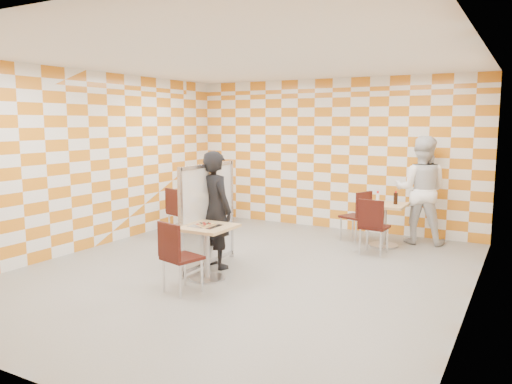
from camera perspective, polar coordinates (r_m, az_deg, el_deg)
room_shell at (r=7.47m, az=0.61°, el=3.03°), size 7.00×7.00×7.00m
main_table at (r=6.88m, az=-5.66°, el=-5.82°), size 0.70×0.70×0.75m
second_table at (r=8.92m, az=14.47°, el=-2.84°), size 0.70×0.70×0.75m
empty_table at (r=9.87m, az=-5.94°, el=-1.58°), size 0.70×0.70×0.75m
chair_main_front at (r=6.33m, az=-9.10°, el=-6.78°), size 0.52×0.52×0.92m
chair_second_front at (r=8.26m, az=13.17°, el=-3.40°), size 0.44×0.45×0.92m
chair_second_side at (r=9.12m, az=11.67°, el=-2.28°), size 0.55×0.55×0.92m
chair_empty_near at (r=9.42m, az=-8.97°, el=-1.88°), size 0.53×0.54×0.92m
chair_empty_far at (r=10.56m, az=-3.92°, el=-0.74°), size 0.49×0.49×0.92m
partition at (r=7.39m, az=-5.52°, el=-2.62°), size 0.08×1.38×1.55m
man_dark at (r=7.38m, az=-4.64°, el=-2.03°), size 0.74×0.61×1.73m
man_white at (r=9.29m, az=18.31°, el=0.22°), size 1.00×0.82×1.91m
pizza_on_foil at (r=6.81m, az=-5.77°, el=-3.74°), size 0.40×0.40×0.04m
sport_bottle at (r=8.99m, az=13.73°, el=-0.59°), size 0.06×0.06×0.20m
soda_bottle at (r=8.86m, az=15.67°, el=-0.70°), size 0.07×0.07×0.23m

